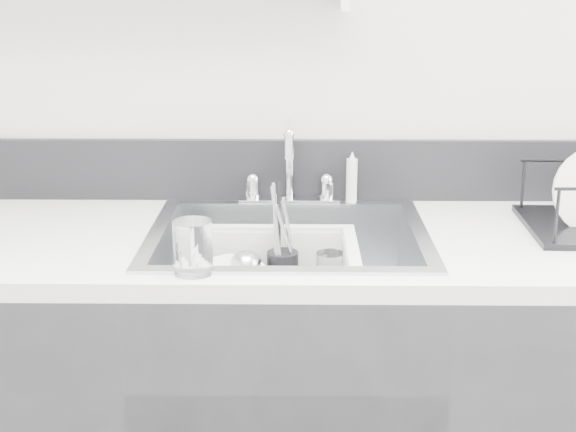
{
  "coord_description": "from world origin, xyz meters",
  "views": [
    {
      "loc": [
        0.02,
        -0.56,
        1.5
      ],
      "look_at": [
        0.0,
        1.14,
        0.98
      ],
      "focal_mm": 50.0,
      "sensor_mm": 36.0,
      "label": 1
    }
  ],
  "objects": [
    {
      "name": "tumbler_in_tub",
      "position": [
        0.1,
        1.23,
        0.81
      ],
      "size": [
        0.07,
        0.07,
        0.09
      ],
      "primitive_type": "cylinder",
      "rotation": [
        0.0,
        0.0,
        -0.13
      ],
      "color": "white",
      "rests_on": "wash_tub"
    },
    {
      "name": "plate_stack",
      "position": [
        -0.12,
        1.16,
        0.79
      ],
      "size": [
        0.22,
        0.22,
        0.09
      ],
      "rotation": [
        0.0,
        0.0,
        -0.32
      ],
      "color": "white",
      "rests_on": "wash_tub"
    },
    {
      "name": "wash_tub",
      "position": [
        -0.04,
        1.15,
        0.83
      ],
      "size": [
        0.43,
        0.36,
        0.15
      ],
      "primitive_type": null,
      "rotation": [
        0.0,
        0.0,
        0.12
      ],
      "color": "silver",
      "rests_on": "sink"
    },
    {
      "name": "ladle",
      "position": [
        -0.04,
        1.17,
        0.81
      ],
      "size": [
        0.31,
        0.27,
        0.09
      ],
      "primitive_type": null,
      "rotation": [
        0.0,
        0.0,
        -0.63
      ],
      "color": "silver",
      "rests_on": "wash_tub"
    },
    {
      "name": "utensil_cup",
      "position": [
        -0.01,
        1.24,
        0.82
      ],
      "size": [
        0.08,
        0.08,
        0.25
      ],
      "rotation": [
        0.0,
        0.0,
        -0.18
      ],
      "color": "black",
      "rests_on": "wash_tub"
    },
    {
      "name": "side_sprayer",
      "position": [
        0.16,
        1.44,
        0.99
      ],
      "size": [
        0.03,
        0.03,
        0.14
      ],
      "primitive_type": "cylinder",
      "color": "silver",
      "rests_on": "counter_run"
    },
    {
      "name": "tumbler_counter",
      "position": [
        -0.19,
        0.94,
        0.97
      ],
      "size": [
        0.08,
        0.08,
        0.11
      ],
      "primitive_type": "cylinder",
      "rotation": [
        0.0,
        0.0,
        -0.02
      ],
      "color": "white",
      "rests_on": "counter_run"
    },
    {
      "name": "backsplash",
      "position": [
        0.0,
        1.49,
        1.0
      ],
      "size": [
        3.2,
        0.02,
        0.16
      ],
      "primitive_type": "cube",
      "color": "black",
      "rests_on": "counter_run"
    },
    {
      "name": "bowl_small",
      "position": [
        0.08,
        1.13,
        0.78
      ],
      "size": [
        0.13,
        0.13,
        0.04
      ],
      "primitive_type": "imported",
      "rotation": [
        0.0,
        0.0,
        -0.13
      ],
      "color": "white",
      "rests_on": "wash_tub"
    },
    {
      "name": "faucet",
      "position": [
        0.0,
        1.44,
        0.98
      ],
      "size": [
        0.26,
        0.18,
        0.23
      ],
      "color": "silver",
      "rests_on": "counter_run"
    },
    {
      "name": "counter_run",
      "position": [
        0.0,
        1.19,
        0.46
      ],
      "size": [
        3.2,
        0.62,
        0.92
      ],
      "color": "#28282B",
      "rests_on": "ground"
    },
    {
      "name": "sink",
      "position": [
        0.0,
        1.19,
        0.83
      ],
      "size": [
        0.64,
        0.52,
        0.2
      ],
      "primitive_type": null,
      "color": "silver",
      "rests_on": "counter_run"
    }
  ]
}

